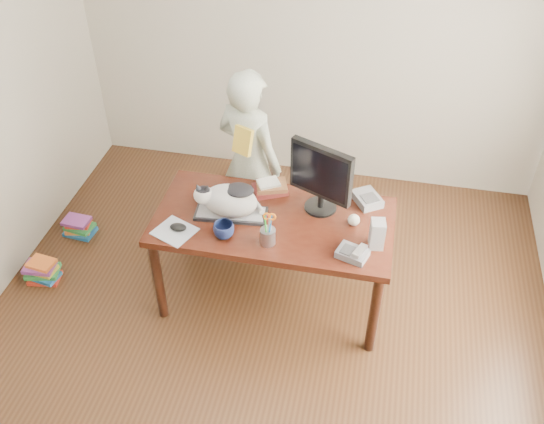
{
  "coord_description": "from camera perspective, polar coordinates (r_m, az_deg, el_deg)",
  "views": [
    {
      "loc": [
        0.62,
        -2.42,
        3.38
      ],
      "look_at": [
        0.0,
        0.55,
        0.85
      ],
      "focal_mm": 40.0,
      "sensor_mm": 36.0,
      "label": 1
    }
  ],
  "objects": [
    {
      "name": "room",
      "position": [
        3.22,
        -2.01,
        0.7
      ],
      "size": [
        4.5,
        4.5,
        4.5
      ],
      "color": "black",
      "rests_on": "ground"
    },
    {
      "name": "desk",
      "position": [
        4.2,
        0.36,
        -1.49
      ],
      "size": [
        1.6,
        0.8,
        0.75
      ],
      "color": "black",
      "rests_on": "ground"
    },
    {
      "name": "keyboard",
      "position": [
        4.08,
        -3.88,
        -0.15
      ],
      "size": [
        0.5,
        0.22,
        0.03
      ],
      "rotation": [
        0.0,
        0.0,
        0.09
      ],
      "color": "black",
      "rests_on": "desk"
    },
    {
      "name": "cat",
      "position": [
        4.0,
        -4.18,
        1.2
      ],
      "size": [
        0.47,
        0.27,
        0.27
      ],
      "rotation": [
        0.0,
        0.0,
        0.09
      ],
      "color": "silver",
      "rests_on": "keyboard"
    },
    {
      "name": "monitor",
      "position": [
        3.96,
        4.63,
        3.43
      ],
      "size": [
        0.43,
        0.29,
        0.51
      ],
      "rotation": [
        0.0,
        0.0,
        -0.42
      ],
      "color": "black",
      "rests_on": "desk"
    },
    {
      "name": "pen_cup",
      "position": [
        3.83,
        -0.38,
        -2.15
      ],
      "size": [
        0.11,
        0.1,
        0.25
      ],
      "rotation": [
        0.0,
        0.0,
        0.06
      ],
      "color": "gray",
      "rests_on": "desk"
    },
    {
      "name": "mousepad",
      "position": [
        4.0,
        -9.15,
        -1.8
      ],
      "size": [
        0.31,
        0.3,
        0.01
      ],
      "rotation": [
        0.0,
        0.0,
        -0.4
      ],
      "color": "silver",
      "rests_on": "desk"
    },
    {
      "name": "mouse",
      "position": [
        3.99,
        -8.82,
        -1.42
      ],
      "size": [
        0.13,
        0.11,
        0.04
      ],
      "rotation": [
        0.0,
        0.0,
        -0.4
      ],
      "color": "black",
      "rests_on": "mousepad"
    },
    {
      "name": "coffee_mug",
      "position": [
        3.89,
        -4.56,
        -1.72
      ],
      "size": [
        0.18,
        0.18,
        0.11
      ],
      "primitive_type": "imported",
      "rotation": [
        0.0,
        0.0,
        1.11
      ],
      "color": "#0D1535",
      "rests_on": "desk"
    },
    {
      "name": "phone",
      "position": [
        3.79,
        7.64,
        -3.86
      ],
      "size": [
        0.22,
        0.19,
        0.09
      ],
      "rotation": [
        0.0,
        0.0,
        -0.32
      ],
      "color": "slate",
      "rests_on": "desk"
    },
    {
      "name": "speaker",
      "position": [
        3.84,
        9.87,
        -2.06
      ],
      "size": [
        0.1,
        0.11,
        0.2
      ],
      "rotation": [
        0.0,
        0.0,
        0.16
      ],
      "color": "#9B9B9E",
      "rests_on": "desk"
    },
    {
      "name": "baseball",
      "position": [
        4.01,
        7.71,
        -0.75
      ],
      "size": [
        0.08,
        0.08,
        0.08
      ],
      "rotation": [
        0.0,
        0.0,
        0.12
      ],
      "color": "white",
      "rests_on": "desk"
    },
    {
      "name": "book_stack",
      "position": [
        4.26,
        -0.15,
        2.35
      ],
      "size": [
        0.28,
        0.25,
        0.09
      ],
      "rotation": [
        0.0,
        0.0,
        0.41
      ],
      "color": "#461412",
      "rests_on": "desk"
    },
    {
      "name": "calculator",
      "position": [
        4.22,
        8.95,
        1.24
      ],
      "size": [
        0.24,
        0.26,
        0.06
      ],
      "rotation": [
        0.0,
        0.0,
        0.57
      ],
      "color": "slate",
      "rests_on": "desk"
    },
    {
      "name": "person",
      "position": [
        4.57,
        -2.13,
        4.76
      ],
      "size": [
        0.65,
        0.56,
        1.51
      ],
      "primitive_type": "imported",
      "rotation": [
        0.0,
        0.0,
        2.72
      ],
      "color": "silver",
      "rests_on": "ground"
    },
    {
      "name": "held_book",
      "position": [
        4.27,
        -2.76,
        6.71
      ],
      "size": [
        0.16,
        0.14,
        0.2
      ],
      "rotation": [
        0.0,
        0.0,
        -0.42
      ],
      "color": "gold",
      "rests_on": "person"
    },
    {
      "name": "book_pile_a",
      "position": [
        4.94,
        -20.77,
        -5.22
      ],
      "size": [
        0.27,
        0.22,
        0.18
      ],
      "color": "red",
      "rests_on": "ground"
    },
    {
      "name": "book_pile_b",
      "position": [
        5.27,
        -17.71,
        -1.31
      ],
      "size": [
        0.26,
        0.2,
        0.15
      ],
      "color": "#185792",
      "rests_on": "ground"
    }
  ]
}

